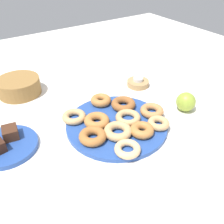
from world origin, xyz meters
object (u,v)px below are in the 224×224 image
at_px(donut_3, 158,123).
at_px(donut_10, 118,131).
at_px(donut_1, 152,111).
at_px(donut_2, 97,121).
at_px(brownie_far, 10,133).
at_px(tealight, 138,79).
at_px(cake_plate, 7,146).
at_px(donut_8, 127,149).
at_px(donut_6, 93,136).
at_px(candle_holder, 138,83).
at_px(donut_0, 128,118).
at_px(donut_7, 142,130).
at_px(donut_9, 123,104).
at_px(apple, 186,102).
at_px(donut_4, 74,117).
at_px(basket, 19,86).
at_px(donut_plate, 117,124).
at_px(donut_5, 101,100).

height_order(donut_3, donut_10, donut_10).
height_order(donut_1, donut_2, donut_2).
xyz_separation_m(brownie_far, tealight, (0.59, 0.06, -0.00)).
distance_m(donut_3, cake_plate, 0.52).
bearing_deg(donut_3, donut_1, 66.41).
distance_m(donut_8, tealight, 0.45).
relative_size(cake_plate, brownie_far, 3.64).
distance_m(donut_6, cake_plate, 0.28).
distance_m(donut_3, candle_holder, 0.32).
height_order(donut_0, donut_8, same).
distance_m(donut_3, donut_10, 0.15).
bearing_deg(donut_7, donut_10, 149.40).
bearing_deg(donut_9, cake_plate, 175.20).
height_order(donut_6, donut_7, same).
relative_size(donut_9, apple, 1.25).
bearing_deg(donut_7, brownie_far, 148.82).
height_order(donut_7, apple, apple).
bearing_deg(donut_4, basket, 107.64).
bearing_deg(donut_10, donut_2, 108.92).
bearing_deg(donut_plate, donut_3, -40.91).
relative_size(donut_4, brownie_far, 1.58).
distance_m(donut_plate, donut_2, 0.07).
height_order(donut_3, donut_6, donut_6).
xyz_separation_m(donut_1, brownie_far, (-0.48, 0.16, 0.01)).
distance_m(donut_3, donut_4, 0.31).
relative_size(donut_plate, tealight, 8.13).
xyz_separation_m(donut_10, candle_holder, (0.29, 0.25, -0.02)).
height_order(donut_7, basket, basket).
bearing_deg(donut_0, donut_10, -149.48).
bearing_deg(donut_1, basket, 128.70).
distance_m(donut_7, apple, 0.25).
bearing_deg(donut_2, candle_holder, 26.74).
distance_m(donut_plate, donut_10, 0.07).
distance_m(donut_10, apple, 0.32).
bearing_deg(donut_3, cake_plate, 156.93).
bearing_deg(donut_4, donut_9, -10.30).
height_order(basket, apple, apple).
relative_size(donut_8, basket, 0.46).
relative_size(donut_7, tealight, 1.83).
bearing_deg(donut_7, donut_3, -0.45).
bearing_deg(donut_3, donut_plate, 139.09).
distance_m(donut_0, donut_4, 0.20).
relative_size(donut_9, cake_plate, 0.47).
xyz_separation_m(donut_7, tealight, (0.22, 0.29, 0.00)).
height_order(donut_4, donut_5, donut_5).
bearing_deg(cake_plate, donut_4, -0.30).
xyz_separation_m(donut_0, brownie_far, (-0.38, 0.14, 0.01)).
xyz_separation_m(brownie_far, candle_holder, (0.59, 0.06, -0.02)).
bearing_deg(donut_2, donut_7, -52.21).
bearing_deg(cake_plate, tealight, 8.11).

